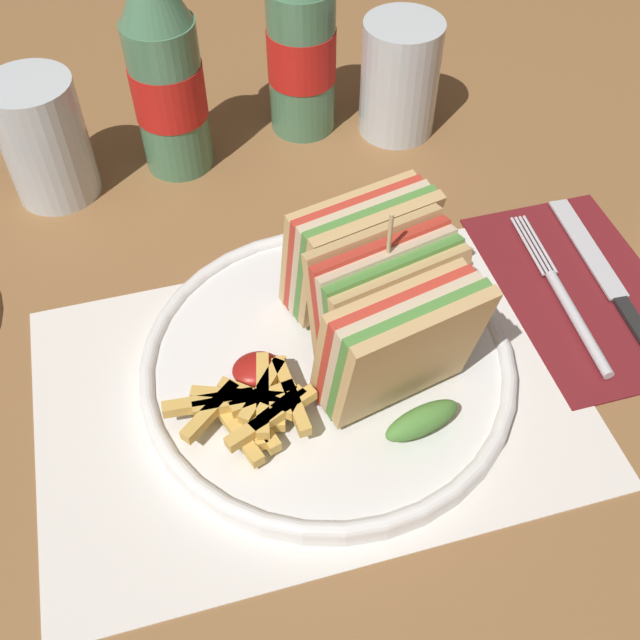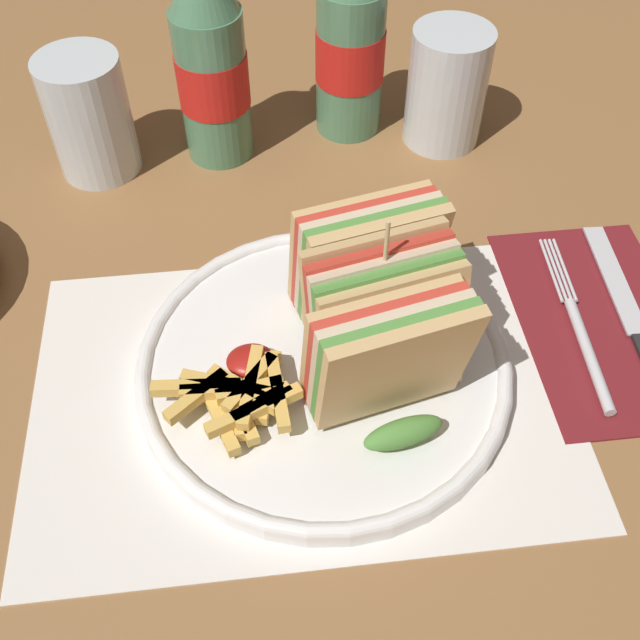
% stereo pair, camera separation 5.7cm
% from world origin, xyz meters
% --- Properties ---
extents(ground_plane, '(4.00, 4.00, 0.00)m').
position_xyz_m(ground_plane, '(0.00, 0.00, 0.00)').
color(ground_plane, olive).
extents(placemat, '(0.41, 0.28, 0.00)m').
position_xyz_m(placemat, '(-0.02, -0.02, 0.00)').
color(placemat, silver).
rests_on(placemat, ground_plane).
extents(plate_main, '(0.29, 0.29, 0.02)m').
position_xyz_m(plate_main, '(-0.00, -0.01, 0.01)').
color(plate_main, white).
rests_on(plate_main, ground_plane).
extents(club_sandwich, '(0.12, 0.19, 0.14)m').
position_xyz_m(club_sandwich, '(0.04, -0.01, 0.07)').
color(club_sandwich, tan).
rests_on(club_sandwich, plate_main).
extents(fries_pile, '(0.11, 0.08, 0.02)m').
position_xyz_m(fries_pile, '(-0.06, -0.04, 0.03)').
color(fries_pile, gold).
rests_on(fries_pile, plate_main).
extents(ketchup_blob, '(0.04, 0.03, 0.01)m').
position_xyz_m(ketchup_blob, '(-0.06, -0.01, 0.03)').
color(ketchup_blob, maroon).
rests_on(ketchup_blob, plate_main).
extents(napkin, '(0.13, 0.22, 0.00)m').
position_xyz_m(napkin, '(0.23, 0.02, 0.00)').
color(napkin, maroon).
rests_on(napkin, ground_plane).
extents(fork, '(0.02, 0.18, 0.01)m').
position_xyz_m(fork, '(0.21, 0.00, 0.01)').
color(fork, silver).
rests_on(fork, napkin).
extents(knife, '(0.03, 0.21, 0.00)m').
position_xyz_m(knife, '(0.26, 0.02, 0.01)').
color(knife, black).
rests_on(knife, napkin).
extents(coke_bottle_near, '(0.07, 0.07, 0.24)m').
position_xyz_m(coke_bottle_near, '(-0.07, 0.29, 0.10)').
color(coke_bottle_near, '#4C7F5B').
rests_on(coke_bottle_near, ground_plane).
extents(coke_bottle_far, '(0.07, 0.07, 0.24)m').
position_xyz_m(coke_bottle_far, '(0.06, 0.31, 0.10)').
color(coke_bottle_far, '#4C7F5B').
rests_on(coke_bottle_far, ground_plane).
extents(glass_near, '(0.08, 0.08, 0.12)m').
position_xyz_m(glass_near, '(0.16, 0.28, 0.05)').
color(glass_near, silver).
rests_on(glass_near, ground_plane).
extents(glass_far, '(0.08, 0.08, 0.12)m').
position_xyz_m(glass_far, '(-0.19, 0.27, 0.06)').
color(glass_far, silver).
rests_on(glass_far, ground_plane).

